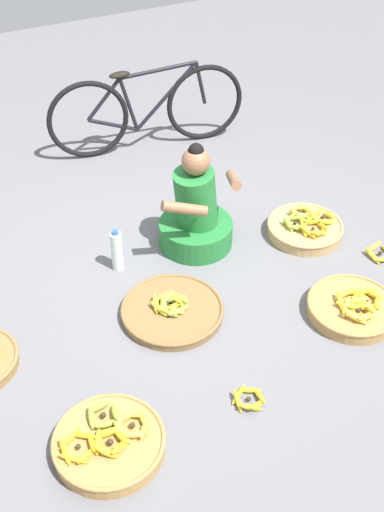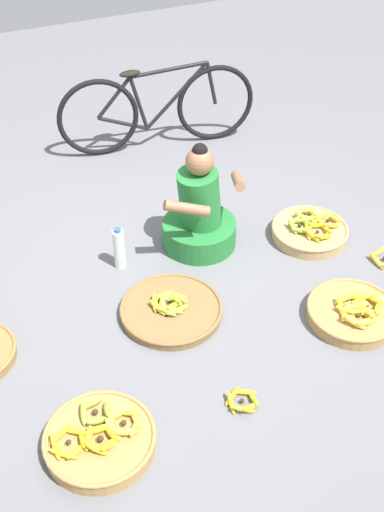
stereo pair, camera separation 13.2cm
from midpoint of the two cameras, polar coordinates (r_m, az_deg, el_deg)
The scene contains 9 objects.
ground_plane at distance 4.29m, azimuth -0.22°, elevation -2.07°, with size 10.00×10.00×0.00m, color slate.
vendor_woman_front at distance 4.43m, azimuth 1.55°, elevation 3.75°, with size 0.70×0.52×0.80m.
bicycle_leaning at distance 5.56m, azimuth -2.39°, elevation 12.94°, with size 1.69×0.30×0.73m.
banana_basket_front_right at distance 4.69m, azimuth 11.22°, elevation 2.21°, with size 0.55×0.55×0.17m.
banana_basket_mid_left at distance 3.41m, azimuth -7.05°, elevation -15.86°, with size 0.58×0.58×0.16m.
banana_basket_back_right at distance 4.02m, azimuth -0.94°, elevation -4.77°, with size 0.65×0.65×0.13m.
banana_basket_near_bicycle at distance 4.11m, azimuth 14.99°, elevation -4.87°, with size 0.57×0.57×0.16m.
loose_bananas_back_left at distance 3.58m, azimuth 5.59°, elevation -12.69°, with size 0.20×0.20×0.08m.
water_bottle at distance 4.32m, azimuth -5.62°, elevation 0.65°, with size 0.08×0.08×0.31m.
Camera 2 is at (-1.24, -2.96, 2.84)m, focal length 44.99 mm.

